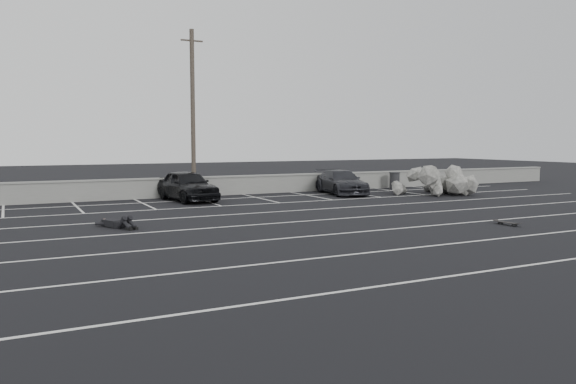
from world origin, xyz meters
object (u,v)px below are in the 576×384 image
car_right (341,182)px  skateboard (507,223)px  person (113,220)px  car_left (187,185)px  riprap_pile (447,187)px  utility_pole (193,114)px  trash_bin (395,180)px

car_right → skateboard: car_right is taller
person → car_left: bearing=32.6°
person → skateboard: person is taller
car_right → skateboard: (-1.00, -12.73, -0.59)m
riprap_pile → person: size_ratio=1.69×
car_left → utility_pole: utility_pole is taller
utility_pole → person: (-5.53, -8.39, -4.17)m
person → skateboard: size_ratio=2.87×
car_left → trash_bin: car_left is taller
car_left → riprap_pile: (13.89, -3.40, -0.34)m
utility_pole → person: bearing=-123.4°
utility_pole → car_right: bearing=-11.0°
skateboard → trash_bin: bearing=63.7°
trash_bin → skateboard: (-5.79, -14.11, -0.45)m
utility_pole → person: utility_pole is taller
utility_pole → car_left: bearing=-120.8°
car_right → trash_bin: car_right is taller
car_left → car_right: bearing=-9.7°
car_right → person: (-13.64, -6.82, -0.44)m
car_left → trash_bin: size_ratio=4.34×
car_right → utility_pole: (-8.11, 1.57, 3.73)m
car_right → trash_bin: 4.98m
trash_bin → person: bearing=-156.0°
person → skateboard: bearing=-48.7°
trash_bin → riprap_pile: size_ratio=0.24×
car_right → utility_pole: bearing=179.4°
car_left → skateboard: size_ratio=5.08×
utility_pole → skateboard: size_ratio=9.74×
person → utility_pole: bearing=33.0°
car_right → person: bearing=-143.0°
riprap_pile → skateboard: size_ratio=4.85×
car_left → riprap_pile: 14.30m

